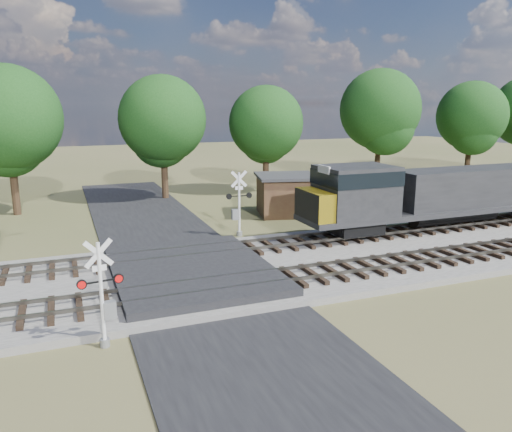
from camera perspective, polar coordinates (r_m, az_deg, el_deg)
name	(u,v)px	position (r m, az deg, el deg)	size (l,w,h in m)	color
ground	(195,282)	(23.00, -7.04, -7.49)	(160.00, 160.00, 0.00)	#4B512B
ballast_bed	(374,252)	(27.42, 13.39, -4.07)	(140.00, 10.00, 0.30)	gray
road	(195,281)	(22.99, -7.04, -7.40)	(7.00, 60.00, 0.08)	black
crossing_panel	(192,272)	(23.35, -7.37, -6.37)	(7.00, 9.00, 0.62)	#262628
track_near	(275,279)	(22.02, 2.21, -7.19)	(140.00, 2.60, 0.33)	black
track_far	(237,249)	(26.45, -2.13, -3.75)	(140.00, 2.60, 0.33)	black
crossing_signal_near	(104,303)	(17.30, -16.94, -9.46)	(1.49, 0.36, 3.72)	silver
crossing_signal_far	(238,209)	(30.12, -2.08, 0.77)	(1.62, 0.35, 4.03)	silver
equipment_shed	(286,194)	(36.37, 3.48, 2.50)	(5.12, 5.12, 2.89)	#452A1D
treeline	(225,116)	(43.43, -3.59, 11.32)	(80.02, 11.53, 11.30)	black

